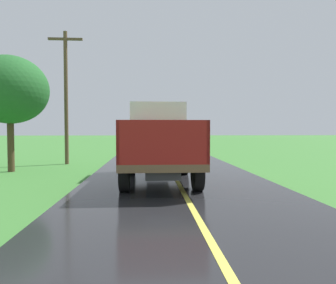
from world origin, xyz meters
The scene contains 3 objects.
banana_truck_near centered at (-0.60, 11.07, 1.47)m, with size 2.38×5.82×2.80m.
utility_pole_roadside centered at (-5.35, 16.58, 3.77)m, with size 1.78×0.20×7.02m.
roadside_tree_mid_right centered at (-7.00, 13.73, 3.56)m, with size 3.27×3.27×5.05m.
Camera 1 is at (-0.97, -0.10, 1.84)m, focal length 32.85 mm.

